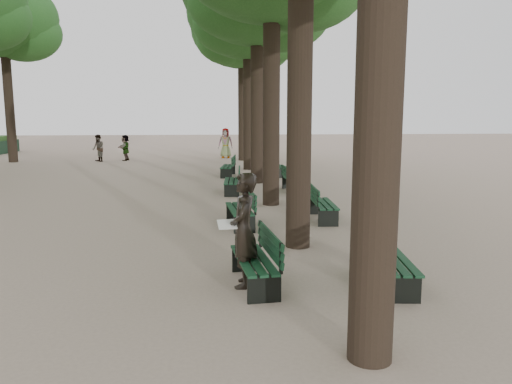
{
  "coord_description": "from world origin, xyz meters",
  "views": [
    {
      "loc": [
        -0.28,
        -7.32,
        2.84
      ],
      "look_at": [
        0.6,
        3.0,
        1.2
      ],
      "focal_mm": 35.0,
      "sensor_mm": 36.0,
      "label": 1
    }
  ],
  "objects": [
    {
      "name": "pedestrian_b",
      "position": [
        2.09,
        27.91,
        0.91
      ],
      "size": [
        0.87,
        1.2,
        1.81
      ],
      "primitive_type": "imported",
      "rotation": [
        0.0,
        0.0,
        1.08
      ],
      "color": "#262628",
      "rests_on": "ground"
    },
    {
      "name": "bench_left_2",
      "position": [
        0.37,
        10.33,
        0.27
      ],
      "size": [
        0.67,
        1.83,
        0.92
      ],
      "color": "black",
      "rests_on": "ground"
    },
    {
      "name": "pedestrian_d",
      "position": [
        0.51,
        24.75,
        0.95
      ],
      "size": [
        0.98,
        0.52,
        1.9
      ],
      "primitive_type": "imported",
      "rotation": [
        0.0,
        0.0,
        6.13
      ],
      "color": "#262628",
      "rests_on": "ground"
    },
    {
      "name": "tree_far_5",
      "position": [
        -12.0,
        23.0,
        8.14
      ],
      "size": [
        6.0,
        6.0,
        10.45
      ],
      "color": "#33261C",
      "rests_on": "ground"
    },
    {
      "name": "bench_left_1",
      "position": [
        0.37,
        5.05,
        0.27
      ],
      "size": [
        0.72,
        1.84,
        0.92
      ],
      "color": "black",
      "rests_on": "ground"
    },
    {
      "name": "bench_right_0",
      "position": [
        2.63,
        0.42,
        0.27
      ],
      "size": [
        0.76,
        1.85,
        0.92
      ],
      "color": "black",
      "rests_on": "ground"
    },
    {
      "name": "ground",
      "position": [
        0.0,
        0.0,
        0.0
      ],
      "size": [
        120.0,
        120.0,
        0.0
      ],
      "primitive_type": "plane",
      "color": "tan",
      "rests_on": "ground"
    },
    {
      "name": "tree_central_5",
      "position": [
        1.5,
        23.0,
        7.65
      ],
      "size": [
        6.0,
        6.0,
        9.95
      ],
      "color": "#33261C",
      "rests_on": "ground"
    },
    {
      "name": "bench_right_1",
      "position": [
        2.63,
        5.6,
        0.27
      ],
      "size": [
        0.65,
        1.82,
        0.92
      ],
      "color": "black",
      "rests_on": "ground"
    },
    {
      "name": "bench_right_2",
      "position": [
        2.63,
        10.51,
        0.27
      ],
      "size": [
        0.72,
        1.84,
        0.92
      ],
      "color": "black",
      "rests_on": "ground"
    },
    {
      "name": "bench_left_0",
      "position": [
        0.37,
        0.61,
        0.27
      ],
      "size": [
        0.76,
        1.85,
        0.92
      ],
      "color": "black",
      "rests_on": "ground"
    },
    {
      "name": "tree_central_4",
      "position": [
        1.5,
        18.0,
        7.65
      ],
      "size": [
        6.0,
        6.0,
        9.95
      ],
      "color": "#33261C",
      "rests_on": "ground"
    },
    {
      "name": "bench_right_3",
      "position": [
        2.63,
        15.2,
        0.27
      ],
      "size": [
        0.79,
        1.86,
        0.92
      ],
      "color": "black",
      "rests_on": "ground"
    },
    {
      "name": "pedestrian_a",
      "position": [
        -7.03,
        22.75,
        0.8
      ],
      "size": [
        0.73,
        0.82,
        1.61
      ],
      "primitive_type": "imported",
      "rotation": [
        0.0,
        0.0,
        5.36
      ],
      "color": "#262628",
      "rests_on": "ground"
    },
    {
      "name": "pedestrian_e",
      "position": [
        -5.58,
        23.43,
        0.78
      ],
      "size": [
        0.54,
        1.47,
        1.55
      ],
      "primitive_type": "imported",
      "rotation": [
        0.0,
        0.0,
        4.55
      ],
      "color": "#262628",
      "rests_on": "ground"
    },
    {
      "name": "man_with_map",
      "position": [
        0.19,
        0.63,
        0.95
      ],
      "size": [
        0.68,
        0.81,
        1.89
      ],
      "color": "black",
      "rests_on": "ground"
    },
    {
      "name": "bench_left_3",
      "position": [
        0.37,
        15.24,
        0.27
      ],
      "size": [
        0.8,
        1.86,
        0.92
      ],
      "color": "black",
      "rests_on": "ground"
    }
  ]
}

